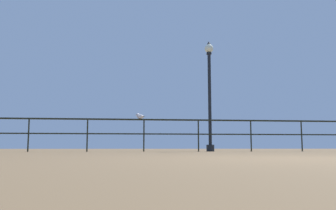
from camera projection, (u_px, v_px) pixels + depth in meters
The scene contains 4 objects.
ground_plane at pixel (327, 159), 4.11m from camera, with size 60.00×60.00×0.00m, color brown.
pier_railing at pixel (198, 128), 11.41m from camera, with size 21.15×0.05×1.04m.
lamppost_center at pixel (210, 89), 11.86m from camera, with size 0.30×0.30×3.74m.
seagull_on_rail at pixel (140, 116), 11.24m from camera, with size 0.32×0.30×0.18m.
Camera 1 is at (-2.34, -3.90, 0.13)m, focal length 37.76 mm.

